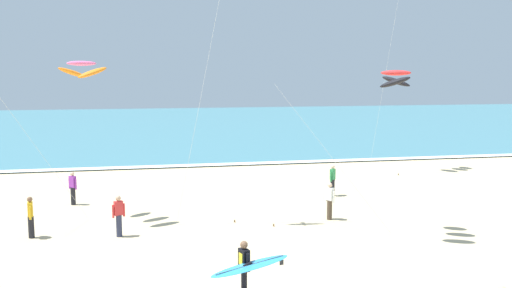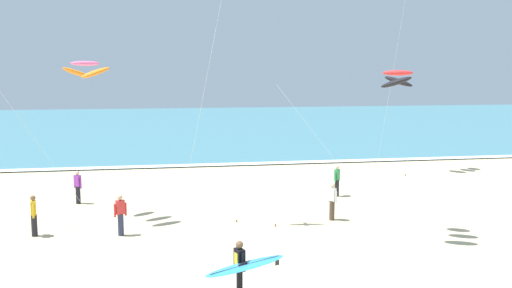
# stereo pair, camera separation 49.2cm
# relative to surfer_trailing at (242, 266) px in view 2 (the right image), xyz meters

# --- Properties ---
(ocean_water) EXTENTS (160.00, 60.00, 0.08)m
(ocean_water) POSITION_rel_surfer_trailing_xyz_m (2.19, 51.86, -1.01)
(ocean_water) COLOR teal
(ocean_water) RESTS_ON ground
(shoreline_foam) EXTENTS (160.00, 1.02, 0.01)m
(shoreline_foam) POSITION_rel_surfer_trailing_xyz_m (2.19, 22.16, -0.97)
(shoreline_foam) COLOR white
(shoreline_foam) RESTS_ON ocean_water
(surfer_trailing) EXTENTS (2.37, 1.24, 1.71)m
(surfer_trailing) POSITION_rel_surfer_trailing_xyz_m (0.00, 0.00, 0.00)
(surfer_trailing) COLOR black
(surfer_trailing) RESTS_ON ground
(kite_arc_scarlet_far) EXTENTS (5.15, 3.37, 6.29)m
(kite_arc_scarlet_far) POSITION_rel_surfer_trailing_xyz_m (6.52, 5.10, 4.91)
(kite_arc_scarlet_far) COLOR black
(kite_arc_scarlet_far) RESTS_ON ground
(kite_arc_rose_low) EXTENTS (4.44, 3.25, 6.68)m
(kite_arc_rose_low) POSITION_rel_surfer_trailing_xyz_m (-5.11, 9.68, 5.26)
(kite_arc_rose_low) COLOR orange
(kite_arc_rose_low) RESTS_ON ground
(bystander_yellow_top) EXTENTS (0.23, 0.49, 1.59)m
(bystander_yellow_top) POSITION_rel_surfer_trailing_xyz_m (-6.92, 7.46, -0.24)
(bystander_yellow_top) COLOR black
(bystander_yellow_top) RESTS_ON ground
(bystander_white_top) EXTENTS (0.32, 0.44, 1.59)m
(bystander_white_top) POSITION_rel_surfer_trailing_xyz_m (4.97, 7.73, -0.24)
(bystander_white_top) COLOR #4C3D2D
(bystander_white_top) RESTS_ON ground
(bystander_purple_top) EXTENTS (0.40, 0.35, 1.59)m
(bystander_purple_top) POSITION_rel_surfer_trailing_xyz_m (-6.05, 12.60, -0.24)
(bystander_purple_top) COLOR black
(bystander_purple_top) RESTS_ON ground
(bystander_green_top) EXTENTS (0.37, 0.38, 1.59)m
(bystander_green_top) POSITION_rel_surfer_trailing_xyz_m (6.60, 12.02, -0.24)
(bystander_green_top) COLOR black
(bystander_green_top) RESTS_ON ground
(bystander_red_top) EXTENTS (0.47, 0.29, 1.59)m
(bystander_red_top) POSITION_rel_surfer_trailing_xyz_m (-3.68, 6.98, -0.24)
(bystander_red_top) COLOR #2D334C
(bystander_red_top) RESTS_ON ground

